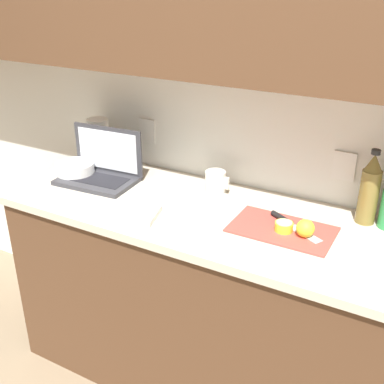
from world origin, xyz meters
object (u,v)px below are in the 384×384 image
Objects in this scene: bottle_water_clear at (370,190)px; lemon_whole_beside at (305,228)px; laptop at (101,168)px; measuring_cup at (215,182)px; paper_towel_roll at (99,141)px; bowl_white at (75,170)px; knife at (287,222)px; lemon_half_cut at (284,226)px; cutting_board at (282,229)px.

lemon_whole_beside is at bearing -124.94° from bottle_water_clear.
measuring_cup is at bearing 10.47° from laptop.
paper_towel_roll is (-1.16, 0.25, 0.07)m from lemon_whole_beside.
bowl_white is at bearing -165.64° from measuring_cup.
knife is at bearing -10.10° from paper_towel_roll.
bowl_white is 0.81× the size of paper_towel_roll.
laptop is at bearing 175.93° from lemon_half_cut.
measuring_cup is (-0.39, 0.20, 0.02)m from lemon_half_cut.
laptop is 0.55m from measuring_cup.
laptop is 0.14m from bowl_white.
cutting_board is at bearing 169.70° from lemon_whole_beside.
lemon_half_cut is 0.23× the size of bottle_water_clear.
laptop is 0.92m from lemon_half_cut.
paper_towel_roll is (-0.69, 0.05, 0.06)m from measuring_cup.
bottle_water_clear is (0.17, 0.24, 0.10)m from lemon_whole_beside.
cutting_board is at bearing -7.23° from laptop.
cutting_board is 0.05m from knife.
measuring_cup is at bearing -176.79° from bottle_water_clear.
measuring_cup is 0.61× the size of bowl_white.
knife is at bearing 86.66° from cutting_board.
laptop is 2.06× the size of bowl_white.
lemon_whole_beside is 0.23× the size of bottle_water_clear.
bottle_water_clear is at bearing 55.06° from lemon_whole_beside.
paper_towel_roll is (-0.03, 0.22, 0.08)m from bowl_white.
lemon_half_cut is (0.01, -0.06, 0.01)m from knife.
cutting_board is 1.29× the size of bottle_water_clear.
measuring_cup is (-0.38, 0.14, 0.03)m from knife.
bowl_white is (-1.04, 0.02, 0.03)m from cutting_board.
lemon_half_cut is 0.38× the size of bowl_white.
laptop is 5.44× the size of lemon_half_cut.
knife is at bearing 1.47° from bowl_white.
knife is (0.00, 0.04, 0.01)m from cutting_board.
measuring_cup is at bearing -3.95° from paper_towel_roll.
lemon_whole_beside is at bearing -5.78° from knife.
bottle_water_clear reaches higher than measuring_cup.
knife is at bearing 97.10° from lemon_half_cut.
lemon_half_cut is at bearing -136.48° from bottle_water_clear.
bottle_water_clear reaches higher than paper_towel_roll.
paper_towel_roll is (-1.33, 0.01, -0.03)m from bottle_water_clear.
measuring_cup is 0.69m from paper_towel_roll.
measuring_cup reaches higher than lemon_whole_beside.
bottle_water_clear is at bearing 4.40° from laptop.
laptop is 1.18m from bottle_water_clear.
lemon_whole_beside is (1.00, -0.07, -0.02)m from laptop.
cutting_board is (0.91, -0.05, -0.05)m from laptop.
paper_towel_roll is (-1.07, 0.24, 0.11)m from cutting_board.
bottle_water_clear is 1.33m from paper_towel_roll.
bowl_white is (-0.13, -0.03, -0.02)m from laptop.
measuring_cup is 0.68m from bowl_white.
bottle_water_clear is at bearing 8.97° from bowl_white.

